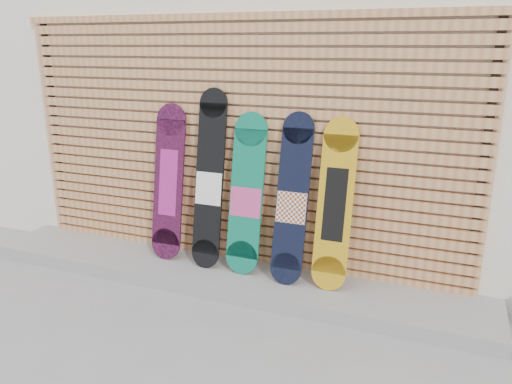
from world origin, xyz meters
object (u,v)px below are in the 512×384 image
Objects in this scene: snowboard_3 at (292,200)px; snowboard_0 at (169,183)px; snowboard_1 at (209,181)px; snowboard_2 at (246,195)px; snowboard_4 at (335,205)px.

snowboard_0 is at bearing 178.01° from snowboard_3.
snowboard_1 is 1.14× the size of snowboard_2.
snowboard_3 is at bearing -3.51° from snowboard_2.
snowboard_1 reaches higher than snowboard_0.
snowboard_1 is at bearing 178.27° from snowboard_3.
snowboard_0 reaches higher than snowboard_3.
snowboard_2 is at bearing -1.17° from snowboard_0.
snowboard_2 is (0.78, -0.02, -0.03)m from snowboard_0.
snowboard_0 is 1.20m from snowboard_3.
snowboard_4 is at bearing -0.22° from snowboard_1.
snowboard_3 reaches higher than snowboard_2.
snowboard_0 reaches higher than snowboard_4.
snowboard_4 is at bearing -0.50° from snowboard_2.
snowboard_2 is 0.77m from snowboard_4.
snowboard_0 is at bearing 177.54° from snowboard_1.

